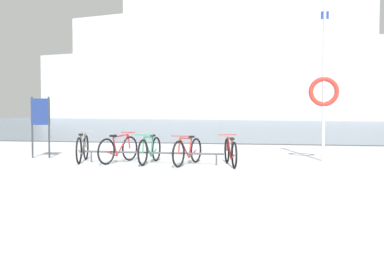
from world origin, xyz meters
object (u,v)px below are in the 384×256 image
(info_sign, at_px, (40,117))
(rescue_post, at_px, (324,88))
(bicycle_2, at_px, (150,150))
(ferry_ship, at_px, (220,66))
(bicycle_1, at_px, (119,149))
(bicycle_4, at_px, (230,152))
(bicycle_3, at_px, (188,151))
(bicycle_0, at_px, (83,148))

(info_sign, xyz_separation_m, rescue_post, (7.84, 0.59, 0.79))
(bicycle_2, distance_m, ferry_ship, 52.69)
(bicycle_1, bearing_deg, bicycle_4, -1.76)
(rescue_post, bearing_deg, bicycle_2, -163.58)
(bicycle_3, bearing_deg, bicycle_0, 176.51)
(bicycle_1, height_order, bicycle_2, bicycle_1)
(info_sign, bearing_deg, bicycle_2, -11.91)
(bicycle_0, xyz_separation_m, bicycle_3, (2.85, -0.17, -0.02))
(info_sign, relative_size, ferry_ship, 0.03)
(bicycle_4, distance_m, ferry_ship, 52.95)
(bicycle_0, height_order, ferry_ship, ferry_ship)
(bicycle_4, distance_m, rescue_post, 3.18)
(bicycle_3, height_order, bicycle_4, bicycle_3)
(bicycle_2, bearing_deg, bicycle_1, 178.33)
(bicycle_1, distance_m, info_sign, 2.77)
(bicycle_1, height_order, bicycle_3, bicycle_1)
(bicycle_0, bearing_deg, bicycle_4, -1.60)
(rescue_post, bearing_deg, info_sign, -175.69)
(bicycle_0, bearing_deg, bicycle_3, -3.49)
(bicycle_4, xyz_separation_m, info_sign, (-5.47, 0.78, 0.82))
(bicycle_1, distance_m, rescue_post, 5.66)
(bicycle_0, xyz_separation_m, rescue_post, (6.28, 1.26, 1.59))
(bicycle_0, distance_m, info_sign, 1.88)
(rescue_post, bearing_deg, bicycle_1, -166.34)
(bicycle_4, bearing_deg, bicycle_1, 178.24)
(bicycle_2, xyz_separation_m, bicycle_3, (1.01, -0.13, -0.01))
(bicycle_2, height_order, rescue_post, rescue_post)
(bicycle_1, relative_size, rescue_post, 0.38)
(info_sign, bearing_deg, bicycle_1, -15.14)
(bicycle_1, xyz_separation_m, info_sign, (-2.56, 0.69, 0.81))
(bicycle_2, height_order, info_sign, info_sign)
(info_sign, distance_m, rescue_post, 7.90)
(bicycle_2, xyz_separation_m, bicycle_4, (2.07, -0.06, -0.01))
(bicycle_3, distance_m, rescue_post, 4.05)
(info_sign, distance_m, ferry_ship, 51.74)
(bicycle_1, relative_size, info_sign, 0.90)
(bicycle_2, bearing_deg, bicycle_3, -7.33)
(bicycle_4, xyz_separation_m, rescue_post, (2.37, 1.37, 1.61))
(info_sign, bearing_deg, bicycle_0, -23.33)
(bicycle_3, bearing_deg, bicycle_4, 3.49)
(bicycle_2, relative_size, info_sign, 0.96)
(bicycle_2, distance_m, info_sign, 3.57)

